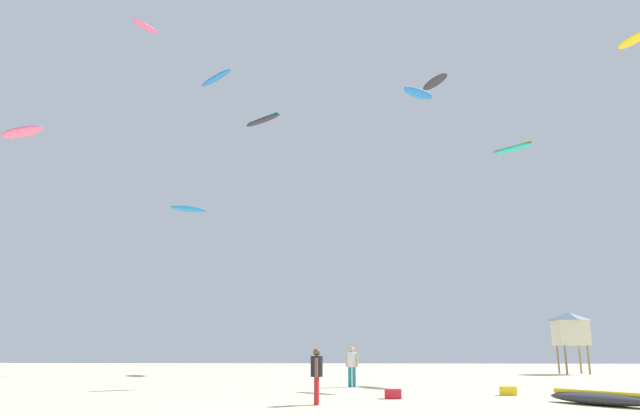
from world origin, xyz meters
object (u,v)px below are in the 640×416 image
person_foreground (317,372)px  cooler_box (393,394)px  gear_bag (508,391)px  kite_aloft_1 (513,148)px  kite_aloft_2 (418,93)px  kite_aloft_3 (633,40)px  person_midground (352,363)px  kite_aloft_7 (145,27)px  kite_grounded_near (602,398)px  kite_aloft_6 (435,82)px  kite_aloft_8 (263,120)px  kite_aloft_5 (216,78)px  kite_aloft_0 (21,132)px  lifeguard_tower (570,328)px  kite_aloft_4 (188,209)px

person_foreground → cooler_box: 3.55m
gear_bag → kite_aloft_1: bearing=66.7°
kite_aloft_2 → kite_aloft_3: kite_aloft_3 is taller
person_midground → kite_aloft_1: bearing=118.7°
kite_aloft_2 → kite_aloft_3: (15.84, 5.49, 6.21)m
kite_aloft_1 → kite_aloft_7: kite_aloft_7 is taller
kite_grounded_near → kite_aloft_6: 40.82m
kite_aloft_2 → kite_aloft_8: size_ratio=0.51×
kite_aloft_2 → kite_aloft_7: (-18.95, 5.18, 8.09)m
kite_aloft_7 → kite_aloft_8: 14.91m
kite_aloft_5 → kite_aloft_8: kite_aloft_8 is taller
kite_aloft_3 → kite_aloft_8: (-28.00, 12.79, -0.25)m
kite_aloft_0 → kite_aloft_8: (11.24, 19.45, 8.45)m
person_foreground → kite_aloft_8: (-6.87, 32.23, 21.52)m
lifeguard_tower → kite_aloft_0: size_ratio=1.17×
person_midground → kite_grounded_near: size_ratio=0.52×
cooler_box → gear_bag: same height
kite_aloft_4 → kite_aloft_0: bearing=-125.1°
person_midground → kite_aloft_6: size_ratio=0.46×
lifeguard_tower → kite_aloft_5: (-24.15, -6.16, 16.47)m
cooler_box → kite_aloft_5: (-10.31, 15.00, 19.37)m
person_midground → kite_aloft_2: bearing=158.0°
kite_aloft_1 → kite_aloft_3: bearing=37.7°
lifeguard_tower → kite_aloft_4: kite_aloft_4 is taller
gear_bag → kite_aloft_5: 27.69m
person_midground → kite_aloft_0: kite_aloft_0 is taller
kite_aloft_5 → kite_aloft_7: (-5.83, 1.72, 5.09)m
person_foreground → lifeguard_tower: 28.73m
kite_grounded_near → kite_aloft_0: (-26.73, 12.51, 13.85)m
person_midground → lifeguard_tower: lifeguard_tower is taller
lifeguard_tower → kite_aloft_5: 29.87m
lifeguard_tower → kite_aloft_7: 37.19m
kite_aloft_2 → kite_aloft_7: 21.25m
kite_aloft_6 → kite_aloft_8: bearing=179.2°
kite_aloft_2 → kite_aloft_8: 22.75m
kite_aloft_0 → kite_aloft_3: kite_aloft_3 is taller
person_foreground → kite_aloft_1: 17.86m
lifeguard_tower → kite_aloft_3: 20.68m
kite_aloft_2 → kite_aloft_5: kite_aloft_5 is taller
gear_bag → kite_aloft_3: bearing=47.0°
gear_bag → kite_aloft_3: kite_aloft_3 is taller
kite_grounded_near → kite_aloft_3: (12.51, 19.16, 22.54)m
kite_grounded_near → cooler_box: 6.49m
kite_aloft_4 → kite_aloft_8: bearing=66.4°
person_foreground → kite_aloft_0: kite_aloft_0 is taller
kite_grounded_near → kite_aloft_2: (-3.32, 13.67, 16.33)m
kite_aloft_0 → kite_aloft_1: 27.88m
cooler_box → kite_aloft_0: (-20.59, 10.38, 13.89)m
person_midground → kite_aloft_7: (-14.77, 10.49, 23.59)m
kite_aloft_8 → kite_aloft_2: bearing=-56.4°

